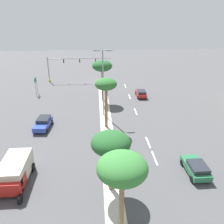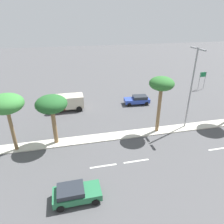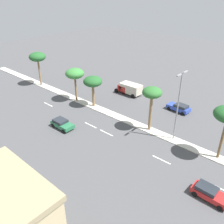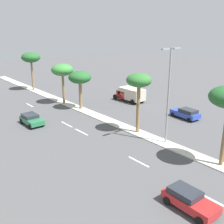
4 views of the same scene
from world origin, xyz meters
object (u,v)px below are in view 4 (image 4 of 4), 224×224
object	(u,v)px
palm_tree_outboard	(139,82)
street_lamp_leading	(169,89)
palm_tree_front	(80,78)
palm_tree_inboard	(31,58)
sedan_blue_near	(186,113)
box_truck	(130,94)
sedan_green_trailing	(31,119)
sedan_red_left	(189,200)
palm_tree_rear	(62,70)

from	to	relation	value
palm_tree_outboard	street_lamp_leading	bearing A→B (deg)	-86.63
palm_tree_front	palm_tree_inboard	distance (m)	17.65
palm_tree_outboard	palm_tree_inboard	bearing A→B (deg)	90.14
street_lamp_leading	sedan_blue_near	size ratio (longest dim) A/B	2.40
box_truck	sedan_green_trailing	bearing A→B (deg)	-179.14
palm_tree_front	sedan_green_trailing	world-z (taller)	palm_tree_front
sedan_red_left	box_truck	distance (m)	30.01
sedan_red_left	palm_tree_inboard	bearing A→B (deg)	80.18
palm_tree_front	sedan_red_left	size ratio (longest dim) A/B	1.48
sedan_red_left	street_lamp_leading	bearing A→B (deg)	47.84
box_truck	street_lamp_leading	bearing A→B (deg)	-120.48
palm_tree_front	street_lamp_leading	distance (m)	17.39
palm_tree_inboard	sedan_red_left	world-z (taller)	palm_tree_inboard
palm_tree_outboard	box_truck	bearing A→B (deg)	50.39
box_truck	palm_tree_front	bearing A→B (deg)	171.11
street_lamp_leading	sedan_blue_near	xyz separation A→B (m)	(9.05, 3.80, -5.48)
sedan_green_trailing	sedan_red_left	bearing A→B (deg)	-86.80
palm_tree_inboard	box_truck	world-z (taller)	palm_tree_inboard
palm_tree_outboard	sedan_green_trailing	world-z (taller)	palm_tree_outboard
sedan_blue_near	box_truck	size ratio (longest dim) A/B	0.75
palm_tree_inboard	sedan_red_left	bearing A→B (deg)	-99.82
street_lamp_leading	sedan_red_left	xyz separation A→B (m)	(-7.87, -8.69, -5.51)
sedan_green_trailing	palm_tree_front	bearing A→B (deg)	10.90
palm_tree_rear	sedan_green_trailing	size ratio (longest dim) A/B	1.67
street_lamp_leading	sedan_green_trailing	size ratio (longest dim) A/B	2.62
palm_tree_front	sedan_blue_near	xyz separation A→B (m)	(9.15, -13.55, -4.28)
palm_tree_front	sedan_red_left	world-z (taller)	palm_tree_front
palm_tree_rear	street_lamp_leading	bearing A→B (deg)	-88.38
street_lamp_leading	sedan_green_trailing	distance (m)	18.95
palm_tree_outboard	sedan_green_trailing	xyz separation A→B (m)	(-8.98, 11.31, -5.68)
sedan_blue_near	box_truck	xyz separation A→B (m)	(0.30, 12.07, 0.53)
sedan_green_trailing	box_truck	size ratio (longest dim) A/B	0.68
palm_tree_rear	box_truck	distance (m)	12.43
palm_tree_outboard	street_lamp_leading	xyz separation A→B (m)	(0.25, -4.28, -0.16)
palm_tree_rear	street_lamp_leading	world-z (taller)	street_lamp_leading
palm_tree_front	palm_tree_rear	size ratio (longest dim) A/B	0.90
sedan_blue_near	box_truck	bearing A→B (deg)	88.60
palm_tree_inboard	sedan_blue_near	xyz separation A→B (m)	(9.37, -31.12, -5.90)
palm_tree_outboard	palm_tree_front	world-z (taller)	palm_tree_outboard
palm_tree_front	box_truck	bearing A→B (deg)	-8.89
street_lamp_leading	box_truck	size ratio (longest dim) A/B	1.79
sedan_green_trailing	sedan_blue_near	xyz separation A→B (m)	(18.28, -11.79, 0.04)
box_truck	sedan_blue_near	bearing A→B (deg)	-91.40
street_lamp_leading	sedan_green_trailing	world-z (taller)	street_lamp_leading
palm_tree_rear	sedan_green_trailing	bearing A→B (deg)	-144.11
sedan_red_left	box_truck	world-z (taller)	box_truck
palm_tree_front	palm_tree_inboard	world-z (taller)	palm_tree_inboard
palm_tree_outboard	palm_tree_front	size ratio (longest dim) A/B	1.22
sedan_green_trailing	sedan_blue_near	bearing A→B (deg)	-32.82
street_lamp_leading	palm_tree_rear	bearing A→B (deg)	91.62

